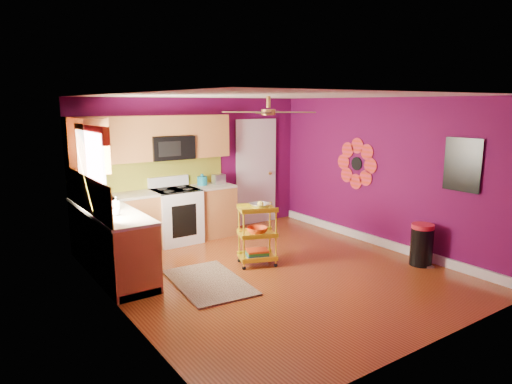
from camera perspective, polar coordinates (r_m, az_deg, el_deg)
ground at (r=6.71m, az=2.48°, el=-9.95°), size 5.00×5.00×0.00m
room_envelope at (r=6.33m, az=2.80°, el=4.04°), size 4.54×5.04×2.52m
lower_cabinets at (r=7.50m, az=-14.36°, el=-4.54°), size 2.81×2.31×0.94m
electric_range at (r=8.09m, az=-9.96°, el=-2.85°), size 0.76×0.66×1.13m
upper_cabinetry at (r=7.63m, az=-15.04°, el=6.13°), size 2.80×2.30×1.26m
left_window at (r=6.28m, az=-19.95°, el=4.30°), size 0.08×1.35×1.08m
panel_door at (r=9.16m, az=-0.00°, el=2.39°), size 0.95×0.11×2.15m
right_wall_art at (r=7.66m, az=17.60°, el=3.34°), size 0.04×2.74×1.04m
ceiling_fan at (r=6.43m, az=1.56°, el=10.04°), size 1.01×1.01×0.26m
shag_rug at (r=6.35m, az=-5.94°, el=-11.14°), size 1.01×1.51×0.02m
rolling_cart at (r=6.83m, az=0.22°, el=-5.07°), size 0.65×0.56×0.98m
trash_can at (r=7.32m, az=20.00°, el=-6.21°), size 0.43×0.43×0.63m
teal_kettle at (r=8.33m, az=-6.75°, el=1.43°), size 0.18×0.18×0.21m
toaster at (r=8.40m, az=-4.69°, el=1.60°), size 0.22×0.15×0.18m
soap_bottle_a at (r=6.66m, az=-17.11°, el=-1.33°), size 0.08×0.08×0.18m
soap_bottle_b at (r=6.93m, az=-18.83°, el=-1.02°), size 0.13×0.13×0.17m
counter_dish at (r=7.22m, az=-19.04°, el=-0.99°), size 0.27×0.27×0.07m
counter_cup at (r=6.32m, az=-17.11°, el=-2.42°), size 0.12×0.12×0.09m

